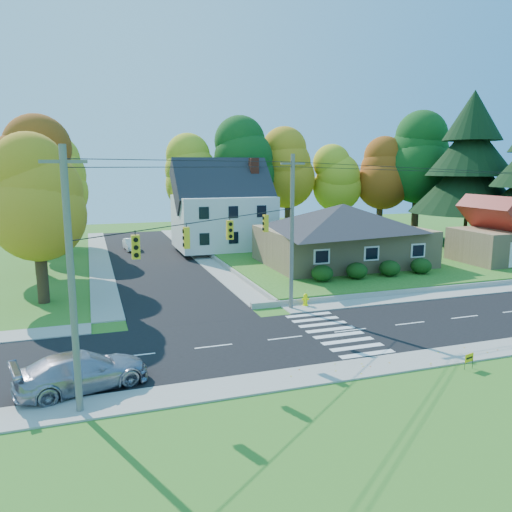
% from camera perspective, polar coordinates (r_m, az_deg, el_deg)
% --- Properties ---
extents(ground, '(120.00, 120.00, 0.00)m').
position_cam_1_polar(ground, '(29.22, 10.72, -8.39)').
color(ground, '#3D7923').
extents(road_main, '(90.00, 8.00, 0.02)m').
position_cam_1_polar(road_main, '(29.21, 10.72, -8.37)').
color(road_main, black).
rests_on(road_main, ground).
extents(road_cross, '(8.00, 44.00, 0.02)m').
position_cam_1_polar(road_cross, '(51.22, -11.83, -0.36)').
color(road_cross, black).
rests_on(road_cross, ground).
extents(sidewalk_north, '(90.00, 2.00, 0.08)m').
position_cam_1_polar(sidewalk_north, '(33.44, 6.53, -5.80)').
color(sidewalk_north, '#9C9A90').
rests_on(sidewalk_north, ground).
extents(sidewalk_south, '(90.00, 2.00, 0.08)m').
position_cam_1_polar(sidewalk_south, '(25.24, 16.38, -11.58)').
color(sidewalk_south, '#9C9A90').
rests_on(sidewalk_south, ground).
extents(lawn, '(30.00, 30.00, 0.50)m').
position_cam_1_polar(lawn, '(53.17, 11.94, 0.28)').
color(lawn, '#3D7923').
rests_on(lawn, ground).
extents(ranch_house, '(14.60, 10.60, 5.40)m').
position_cam_1_polar(ranch_house, '(45.98, 9.85, 2.62)').
color(ranch_house, tan).
rests_on(ranch_house, lawn).
extents(colonial_house, '(10.40, 8.40, 9.60)m').
position_cam_1_polar(colonial_house, '(54.05, -3.75, 5.28)').
color(colonial_house, silver).
rests_on(colonial_house, lawn).
extents(garage, '(7.30, 6.30, 4.60)m').
position_cam_1_polar(garage, '(51.18, 25.98, 2.02)').
color(garage, tan).
rests_on(garage, lawn).
extents(hedge_row, '(10.70, 1.70, 1.27)m').
position_cam_1_polar(hedge_row, '(40.79, 13.27, -1.50)').
color(hedge_row, '#163A10').
rests_on(hedge_row, lawn).
extents(traffic_infrastructure, '(38.10, 10.66, 10.00)m').
position_cam_1_polar(traffic_infrastructure, '(29.11, 9.50, 2.01)').
color(traffic_infrastructure, '#666059').
rests_on(traffic_infrastructure, ground).
extents(tree_lot_0, '(6.72, 6.72, 12.51)m').
position_cam_1_polar(tree_lot_0, '(59.24, -7.24, 9.26)').
color(tree_lot_0, '#3F2A19').
rests_on(tree_lot_0, lawn).
extents(tree_lot_1, '(7.84, 7.84, 14.60)m').
position_cam_1_polar(tree_lot_1, '(59.75, -1.33, 10.60)').
color(tree_lot_1, '#3F2A19').
rests_on(tree_lot_1, lawn).
extents(tree_lot_2, '(7.28, 7.28, 13.56)m').
position_cam_1_polar(tree_lot_2, '(62.73, 3.72, 9.97)').
color(tree_lot_2, '#3F2A19').
rests_on(tree_lot_2, lawn).
extents(tree_lot_3, '(6.16, 6.16, 11.47)m').
position_cam_1_polar(tree_lot_3, '(64.37, 9.05, 8.70)').
color(tree_lot_3, '#3F2A19').
rests_on(tree_lot_3, lawn).
extents(tree_lot_4, '(6.72, 6.72, 12.51)m').
position_cam_1_polar(tree_lot_4, '(66.50, 14.12, 9.13)').
color(tree_lot_4, '#3F2A19').
rests_on(tree_lot_4, lawn).
extents(tree_lot_5, '(8.40, 8.40, 15.64)m').
position_cam_1_polar(tree_lot_5, '(67.11, 18.06, 10.63)').
color(tree_lot_5, '#3F2A19').
rests_on(tree_lot_5, lawn).
extents(conifer_east_a, '(12.80, 12.80, 16.96)m').
position_cam_1_polar(conifer_east_a, '(61.51, 23.25, 9.56)').
color(conifer_east_a, '#3F2A19').
rests_on(conifer_east_a, lawn).
extents(tree_west_0, '(6.16, 6.16, 11.47)m').
position_cam_1_polar(tree_west_0, '(36.25, -23.83, 6.07)').
color(tree_west_0, '#3F2A19').
rests_on(tree_west_0, ground).
extents(tree_west_1, '(7.28, 7.28, 13.56)m').
position_cam_1_polar(tree_west_1, '(46.25, -24.13, 8.39)').
color(tree_west_1, '#3F2A19').
rests_on(tree_west_1, ground).
extents(tree_west_2, '(6.72, 6.72, 12.51)m').
position_cam_1_polar(tree_west_2, '(56.16, -22.13, 8.04)').
color(tree_west_2, '#3F2A19').
rests_on(tree_west_2, ground).
extents(tree_west_3, '(7.84, 7.84, 14.60)m').
position_cam_1_polar(tree_west_3, '(64.26, -23.60, 9.29)').
color(tree_west_3, '#3F2A19').
rests_on(tree_west_3, ground).
extents(silver_sedan, '(5.81, 3.45, 1.58)m').
position_cam_1_polar(silver_sedan, '(22.57, -19.23, -12.30)').
color(silver_sedan, '#9E9CAB').
rests_on(silver_sedan, road_main).
extents(white_car, '(1.68, 3.98, 1.28)m').
position_cam_1_polar(white_car, '(57.13, -14.07, 1.29)').
color(white_car, white).
rests_on(white_car, road_cross).
extents(fire_hydrant, '(0.50, 0.40, 0.89)m').
position_cam_1_polar(fire_hydrant, '(33.53, 5.67, -5.06)').
color(fire_hydrant, '#FCFB00').
rests_on(fire_hydrant, ground).
extents(yard_sign, '(0.58, 0.18, 0.74)m').
position_cam_1_polar(yard_sign, '(25.41, 23.18, -10.68)').
color(yard_sign, black).
rests_on(yard_sign, ground).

